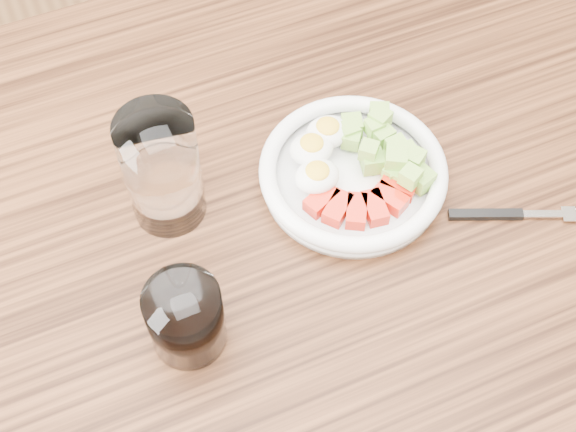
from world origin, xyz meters
name	(u,v)px	position (x,y,z in m)	size (l,w,h in m)	color
dining_table	(299,277)	(0.00, 0.00, 0.67)	(1.50, 0.90, 0.77)	brown
bowl	(354,170)	(0.09, 0.04, 0.79)	(0.21, 0.21, 0.05)	white
fork	(507,214)	(0.22, -0.07, 0.77)	(0.16, 0.08, 0.01)	black
water_glass	(162,170)	(-0.12, 0.09, 0.84)	(0.08, 0.08, 0.15)	white
coffee_glass	(186,318)	(-0.15, -0.07, 0.81)	(0.08, 0.08, 0.09)	white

